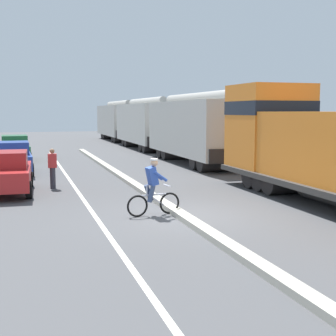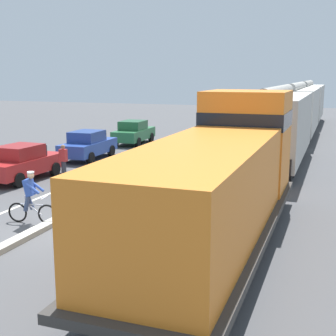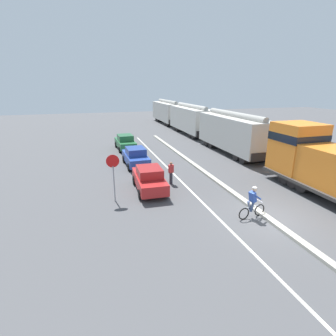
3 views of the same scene
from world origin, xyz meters
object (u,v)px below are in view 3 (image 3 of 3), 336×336
(hopper_car_middle, at_px, (191,119))
(parked_car_green, at_px, (125,142))
(cyclist, at_px, (252,203))
(stop_sign, at_px, (113,169))
(parked_car_red, at_px, (149,179))
(pedestrian_by_cars, at_px, (171,173))
(hopper_car_trailing, at_px, (167,112))
(hopper_car_lead, at_px, (233,133))
(parked_car_blue, at_px, (136,157))

(hopper_car_middle, xyz_separation_m, parked_car_green, (-10.30, -6.84, -1.26))
(cyclist, relative_size, stop_sign, 0.60)
(parked_car_red, relative_size, pedestrian_by_cars, 2.63)
(cyclist, relative_size, pedestrian_by_cars, 1.06)
(parked_car_green, bearing_deg, hopper_car_trailing, 60.82)
(hopper_car_middle, relative_size, parked_car_green, 2.48)
(stop_sign, distance_m, pedestrian_by_cars, 4.60)
(hopper_car_lead, distance_m, parked_car_red, 12.86)
(hopper_car_trailing, height_order, pedestrian_by_cars, hopper_car_trailing)
(parked_car_blue, distance_m, stop_sign, 7.37)
(cyclist, bearing_deg, parked_car_blue, 110.62)
(parked_car_red, bearing_deg, parked_car_blue, 88.71)
(hopper_car_trailing, xyz_separation_m, stop_sign, (-12.79, -31.64, -0.05))
(hopper_car_middle, bearing_deg, stop_sign, -122.54)
(hopper_car_middle, height_order, parked_car_red, hopper_car_middle)
(hopper_car_lead, relative_size, hopper_car_middle, 1.00)
(cyclist, bearing_deg, hopper_car_middle, 75.78)
(hopper_car_trailing, relative_size, parked_car_green, 2.48)
(hopper_car_lead, bearing_deg, cyclist, -115.92)
(parked_car_blue, xyz_separation_m, cyclist, (4.15, -11.04, 0.00))
(hopper_car_lead, height_order, parked_car_green, hopper_car_lead)
(hopper_car_lead, distance_m, pedestrian_by_cars, 11.04)
(parked_car_red, distance_m, parked_car_blue, 5.81)
(parked_car_red, height_order, stop_sign, stop_sign)
(hopper_car_trailing, bearing_deg, hopper_car_lead, -90.00)
(pedestrian_by_cars, bearing_deg, hopper_car_middle, 64.56)
(hopper_car_trailing, xyz_separation_m, pedestrian_by_cars, (-8.70, -29.89, -1.23))
(hopper_car_lead, bearing_deg, parked_car_red, -144.59)
(cyclist, bearing_deg, pedestrian_by_cars, 113.23)
(hopper_car_middle, distance_m, cyclist, 25.04)
(parked_car_green, xyz_separation_m, cyclist, (4.15, -17.40, 0.00))
(hopper_car_lead, xyz_separation_m, cyclist, (-6.14, -12.65, -1.26))
(pedestrian_by_cars, bearing_deg, cyclist, -66.77)
(hopper_car_trailing, relative_size, parked_car_red, 2.49)
(hopper_car_middle, distance_m, parked_car_red, 21.72)
(parked_car_red, height_order, pedestrian_by_cars, same)
(parked_car_blue, bearing_deg, hopper_car_middle, 52.06)
(hopper_car_middle, relative_size, cyclist, 6.18)
(hopper_car_middle, height_order, parked_car_blue, hopper_car_middle)
(hopper_car_middle, distance_m, pedestrian_by_cars, 20.29)
(hopper_car_middle, bearing_deg, cyclist, -104.22)
(hopper_car_trailing, bearing_deg, stop_sign, -112.00)
(hopper_car_middle, relative_size, stop_sign, 3.68)
(parked_car_red, height_order, parked_car_green, same)
(parked_car_green, distance_m, stop_sign, 13.49)
(hopper_car_middle, bearing_deg, hopper_car_lead, -90.00)
(cyclist, bearing_deg, parked_car_green, 103.42)
(hopper_car_middle, relative_size, parked_car_blue, 2.50)
(cyclist, xyz_separation_m, stop_sign, (-6.64, 4.20, 1.21))
(hopper_car_middle, xyz_separation_m, parked_car_red, (-10.43, -19.01, -1.26))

